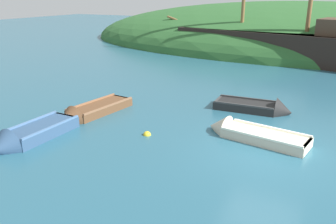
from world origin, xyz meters
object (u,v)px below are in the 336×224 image
object	(u,v)px
sailing_ship	(275,49)
rowboat_near_dock	(258,109)
buoy_yellow	(147,135)
rowboat_far	(29,137)
rowboat_portside	(90,113)
rowboat_outer_right	(249,135)

from	to	relation	value
sailing_ship	rowboat_near_dock	world-z (taller)	sailing_ship
rowboat_near_dock	buoy_yellow	world-z (taller)	rowboat_near_dock
rowboat_far	rowboat_portside	distance (m)	3.04
rowboat_far	rowboat_portside	world-z (taller)	rowboat_far
sailing_ship	rowboat_portside	bearing A→B (deg)	87.36
sailing_ship	buoy_yellow	bearing A→B (deg)	98.05
rowboat_near_dock	rowboat_portside	bearing A→B (deg)	-151.61
rowboat_near_dock	rowboat_outer_right	distance (m)	3.11
rowboat_portside	rowboat_outer_right	size ratio (longest dim) A/B	1.01
rowboat_far	buoy_yellow	size ratio (longest dim) A/B	11.69
sailing_ship	rowboat_outer_right	xyz separation A→B (m)	(2.27, -16.22, -0.71)
rowboat_near_dock	rowboat_portside	distance (m)	7.18
rowboat_near_dock	buoy_yellow	bearing A→B (deg)	-126.12
rowboat_near_dock	rowboat_portside	size ratio (longest dim) A/B	0.88
rowboat_portside	rowboat_near_dock	bearing A→B (deg)	128.76
rowboat_far	rowboat_near_dock	bearing A→B (deg)	138.36
rowboat_near_dock	buoy_yellow	size ratio (longest dim) A/B	11.69
rowboat_outer_right	buoy_yellow	world-z (taller)	rowboat_outer_right
sailing_ship	rowboat_near_dock	bearing A→B (deg)	109.57
rowboat_portside	rowboat_far	bearing A→B (deg)	3.90
sailing_ship	buoy_yellow	distance (m)	17.71
rowboat_outer_right	rowboat_portside	bearing A→B (deg)	15.11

